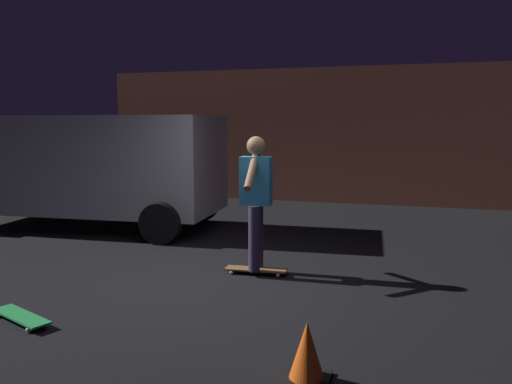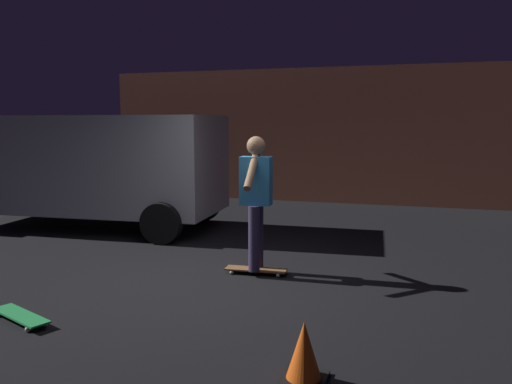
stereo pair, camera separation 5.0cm
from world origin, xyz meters
TOP-DOWN VIEW (x-y plane):
  - ground_plane at (0.00, 0.00)m, footprint 28.00×28.00m
  - low_building at (0.99, 8.68)m, footprint 12.76×3.78m
  - parked_van at (-3.38, 2.58)m, footprint 4.73×2.49m
  - skateboard_ridden at (0.37, 0.57)m, footprint 0.79×0.27m
  - skateboard_spare at (-1.33, -1.61)m, footprint 0.80×0.47m
  - skater at (0.37, 0.57)m, footprint 0.40×0.99m
  - traffic_cone at (1.52, -1.94)m, footprint 0.34×0.34m

SIDE VIEW (x-z plane):
  - ground_plane at x=0.00m, z-range 0.00..0.00m
  - skateboard_ridden at x=0.37m, z-range 0.02..0.09m
  - skateboard_spare at x=-1.33m, z-range 0.02..0.09m
  - traffic_cone at x=1.52m, z-range -0.02..0.44m
  - skater at x=0.37m, z-range 0.20..1.87m
  - parked_van at x=-3.38m, z-range 0.15..2.18m
  - low_building at x=0.99m, z-range 0.00..3.21m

